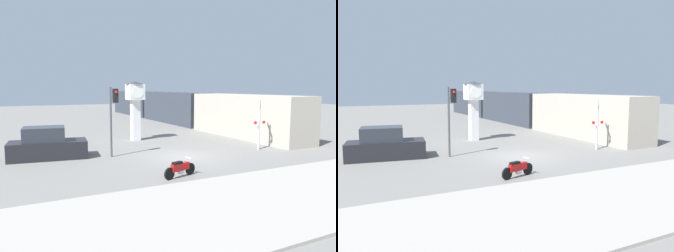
{
  "view_description": "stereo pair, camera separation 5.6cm",
  "coord_description": "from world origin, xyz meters",
  "views": [
    {
      "loc": [
        -9.22,
        -16.3,
        4.0
      ],
      "look_at": [
        -0.34,
        1.3,
        1.66
      ],
      "focal_mm": 35.0,
      "sensor_mm": 36.0,
      "label": 1
    },
    {
      "loc": [
        -9.17,
        -16.33,
        4.0
      ],
      "look_at": [
        -0.34,
        1.3,
        1.66
      ],
      "focal_mm": 35.0,
      "sensor_mm": 36.0,
      "label": 2
    }
  ],
  "objects": [
    {
      "name": "traffic_light",
      "position": [
        -3.62,
        1.75,
        2.77
      ],
      "size": [
        0.5,
        0.35,
        4.02
      ],
      "color": "#47474C",
      "rests_on": "ground_plane"
    },
    {
      "name": "parked_car",
      "position": [
        -7.13,
        2.93,
        0.75
      ],
      "size": [
        4.41,
        2.37,
        1.8
      ],
      "rotation": [
        0.0,
        0.0,
        -0.14
      ],
      "color": "black",
      "rests_on": "ground_plane"
    },
    {
      "name": "motorcycle",
      "position": [
        -2.32,
        -3.81,
        0.39
      ],
      "size": [
        1.81,
        0.66,
        0.82
      ],
      "rotation": [
        0.0,
        0.0,
        0.28
      ],
      "color": "black",
      "rests_on": "ground_plane"
    },
    {
      "name": "ground_plane",
      "position": [
        0.0,
        0.0,
        0.0
      ],
      "size": [
        120.0,
        120.0,
        0.0
      ],
      "primitive_type": "plane",
      "color": "slate"
    },
    {
      "name": "sidewalk_strip",
      "position": [
        0.0,
        -7.81,
        0.05
      ],
      "size": [
        36.0,
        6.0,
        0.1
      ],
      "color": "#9E998E",
      "rests_on": "ground_plane"
    },
    {
      "name": "railroad_crossing_signal",
      "position": [
        5.37,
        -0.34,
        1.76
      ],
      "size": [
        0.9,
        0.82,
        3.21
      ],
      "color": "#B7B7BC",
      "rests_on": "ground_plane"
    },
    {
      "name": "freight_train",
      "position": [
        8.28,
        16.56,
        1.7
      ],
      "size": [
        2.8,
        36.1,
        3.4
      ],
      "color": "#ADA393",
      "rests_on": "ground_plane"
    },
    {
      "name": "clock_tower",
      "position": [
        -0.37,
        6.7,
        2.96
      ],
      "size": [
        1.39,
        1.39,
        4.43
      ],
      "color": "white",
      "rests_on": "ground_plane"
    }
  ]
}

